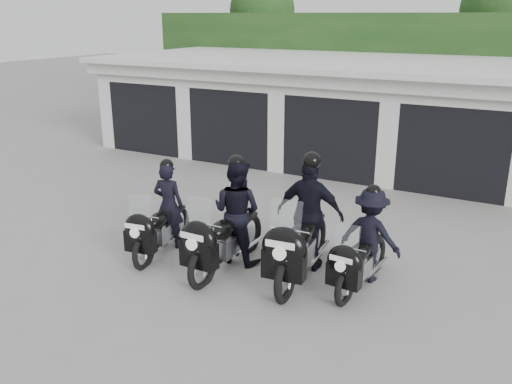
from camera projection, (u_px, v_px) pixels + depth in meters
The scene contains 7 objects.
ground at pixel (221, 254), 10.07m from camera, with size 80.00×80.00×0.00m, color gray.
garage_block at pixel (361, 112), 16.36m from camera, with size 16.40×6.80×2.96m.
background_vegetation at pixel (414, 56), 19.83m from camera, with size 20.00×3.90×5.80m.
police_bike_a at pixel (162, 216), 9.98m from camera, with size 0.80×2.04×1.78m.
police_bike_b at pixel (231, 220), 9.40m from camera, with size 0.93×2.33×2.03m.
police_bike_c at pixel (306, 223), 9.07m from camera, with size 1.24×2.49×2.17m.
police_bike_d at pixel (366, 242), 8.79m from camera, with size 1.07×1.98×1.72m.
Camera 1 is at (4.94, -7.78, 4.26)m, focal length 38.00 mm.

